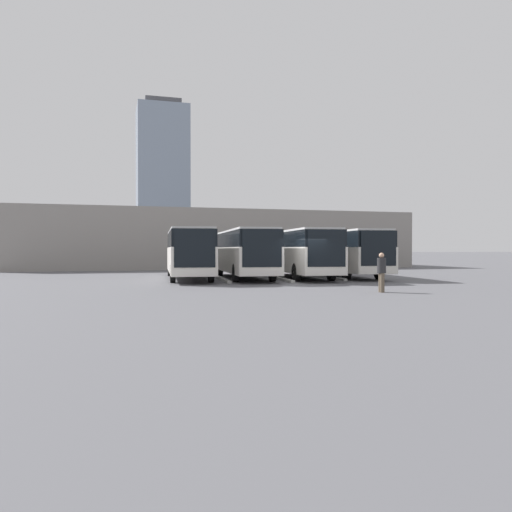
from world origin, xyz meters
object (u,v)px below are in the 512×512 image
bus_2 (244,252)px  bus_3 (188,252)px  bus_0 (342,252)px  pedestrian (382,271)px  bus_1 (297,252)px

bus_2 → bus_3: bearing=-2.6°
bus_0 → bus_2: same height
pedestrian → bus_0: bearing=173.8°
bus_1 → bus_3: (7.20, -0.93, 0.00)m
pedestrian → bus_1: bearing=-170.1°
bus_3 → pedestrian: (-6.81, 12.57, -0.82)m
bus_3 → pedestrian: 14.32m
bus_0 → bus_1: size_ratio=1.00×
bus_1 → bus_3: size_ratio=1.00×
bus_0 → pedestrian: 12.95m
bus_0 → bus_2: bearing=6.6°
bus_3 → bus_2: bearing=177.4°
bus_0 → bus_2: size_ratio=1.00×
bus_1 → pedestrian: bearing=93.1°
bus_2 → pedestrian: (-3.21, 12.09, -0.82)m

